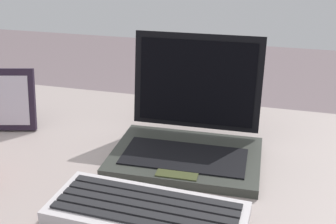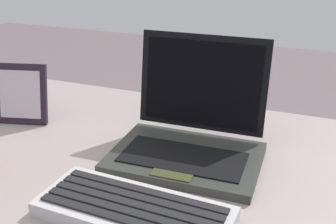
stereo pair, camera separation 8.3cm
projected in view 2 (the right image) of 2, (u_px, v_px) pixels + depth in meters
The scene contains 4 objects.
desk at pixel (164, 187), 0.91m from camera, with size 1.68×0.67×0.75m.
laptop_front at pixel (190, 134), 0.87m from camera, with size 0.31×0.26×0.24m.
external_keyboard at pixel (134, 211), 0.68m from camera, with size 0.33×0.14×0.03m.
photo_frame at pixel (21, 94), 1.02m from camera, with size 0.13×0.08×0.15m.
Camera 2 is at (0.29, -0.71, 1.18)m, focal length 44.65 mm.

